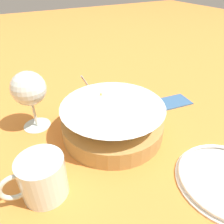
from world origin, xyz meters
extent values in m
plane|color=orange|center=(0.00, 0.00, 0.00)|extent=(4.00, 4.00, 0.00)
cylinder|color=#B2894C|center=(-0.01, 0.00, 0.02)|extent=(0.26, 0.26, 0.05)
cone|color=white|center=(-0.01, 0.00, 0.05)|extent=(0.26, 0.26, 0.08)
cylinder|color=#3D842D|center=(-0.01, 0.00, 0.03)|extent=(0.20, 0.20, 0.01)
pyramid|color=gold|center=(0.04, -0.01, 0.06)|extent=(0.06, 0.07, 0.05)
pyramid|color=gold|center=(-0.02, 0.05, 0.06)|extent=(0.08, 0.06, 0.05)
pyramid|color=gold|center=(-0.07, 0.00, 0.06)|extent=(0.09, 0.09, 0.06)
pyramid|color=gold|center=(-0.01, -0.06, 0.06)|extent=(0.07, 0.06, 0.07)
cylinder|color=#B7B7BC|center=(-0.04, -0.19, 0.02)|extent=(0.06, 0.06, 0.04)
cylinder|color=#42702D|center=(-0.04, -0.19, 0.03)|extent=(0.05, 0.05, 0.03)
cylinder|color=#B7B7BC|center=(-0.03, -0.19, 0.05)|extent=(0.05, 0.01, 0.08)
cylinder|color=silver|center=(0.15, -0.13, 0.00)|extent=(0.07, 0.07, 0.00)
cylinder|color=silver|center=(0.15, -0.13, 0.04)|extent=(0.01, 0.01, 0.08)
sphere|color=silver|center=(0.15, -0.13, 0.12)|extent=(0.09, 0.09, 0.09)
sphere|color=#E5B77F|center=(0.15, -0.13, 0.11)|extent=(0.06, 0.06, 0.06)
cylinder|color=silver|center=(0.19, 0.10, 0.04)|extent=(0.09, 0.09, 0.09)
cylinder|color=#935119|center=(0.19, 0.10, 0.03)|extent=(0.07, 0.07, 0.06)
torus|color=silver|center=(0.24, 0.10, 0.05)|extent=(0.06, 0.01, 0.06)
cube|color=#38608E|center=(-0.26, -0.04, 0.00)|extent=(0.12, 0.08, 0.01)
camera|label=1|loc=(0.21, 0.40, 0.38)|focal=35.00mm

